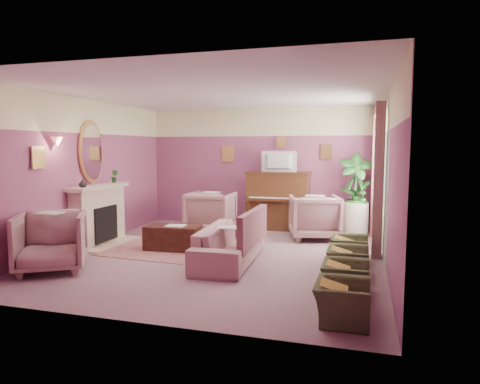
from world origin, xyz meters
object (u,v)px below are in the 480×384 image
(olive_chair_d, at_px, (350,245))
(olive_chair_b, at_px, (345,274))
(floral_armchair_right, at_px, (315,215))
(television, at_px, (278,160))
(floral_armchair_left, at_px, (211,210))
(coffee_table, at_px, (173,238))
(piano, at_px, (278,201))
(olive_chair_c, at_px, (348,258))
(sofa, at_px, (229,238))
(side_table, at_px, (356,219))
(floral_armchair_front, at_px, (51,238))
(olive_chair_a, at_px, (342,295))

(olive_chair_d, bearing_deg, olive_chair_b, -90.00)
(floral_armchair_right, height_order, olive_chair_b, floral_armchair_right)
(television, relative_size, floral_armchair_left, 0.80)
(floral_armchair_right, bearing_deg, television, 139.14)
(television, relative_size, coffee_table, 0.80)
(piano, height_order, olive_chair_b, piano)
(television, xyz_separation_m, olive_chair_d, (1.69, -2.51, -1.31))
(television, height_order, olive_chair_c, television)
(sofa, xyz_separation_m, floral_armchair_right, (1.14, 2.23, 0.09))
(olive_chair_d, bearing_deg, side_table, 88.52)
(sofa, height_order, olive_chair_b, sofa)
(piano, relative_size, floral_armchair_left, 1.39)
(floral_armchair_front, height_order, side_table, floral_armchair_front)
(piano, height_order, television, television)
(piano, distance_m, sofa, 3.10)
(coffee_table, height_order, sofa, sofa)
(olive_chair_d, bearing_deg, piano, 123.37)
(olive_chair_a, relative_size, olive_chair_b, 1.00)
(olive_chair_a, xyz_separation_m, olive_chair_b, (0.00, 0.82, 0.00))
(floral_armchair_left, xyz_separation_m, olive_chair_b, (3.05, -3.40, -0.21))
(floral_armchair_front, bearing_deg, olive_chair_b, 1.19)
(olive_chair_c, distance_m, olive_chair_d, 0.82)
(floral_armchair_left, bearing_deg, television, 29.10)
(floral_armchair_front, bearing_deg, olive_chair_a, -9.47)
(floral_armchair_left, bearing_deg, sofa, -63.20)
(olive_chair_b, relative_size, olive_chair_c, 1.00)
(olive_chair_c, height_order, side_table, side_table)
(floral_armchair_right, distance_m, floral_armchair_front, 4.99)
(sofa, height_order, olive_chair_c, sofa)
(coffee_table, xyz_separation_m, side_table, (3.21, 2.36, 0.12))
(floral_armchair_front, height_order, olive_chair_a, floral_armchair_front)
(olive_chair_b, xyz_separation_m, side_table, (0.06, 4.02, 0.06))
(coffee_table, relative_size, olive_chair_d, 1.49)
(floral_armchair_right, bearing_deg, olive_chair_a, -79.66)
(olive_chair_a, bearing_deg, floral_armchair_front, 170.53)
(sofa, distance_m, side_table, 3.50)
(coffee_table, bearing_deg, floral_armchair_right, 35.37)
(television, height_order, floral_armchair_left, television)
(floral_armchair_front, distance_m, olive_chair_d, 4.70)
(piano, xyz_separation_m, coffee_table, (-1.47, -2.55, -0.43))
(sofa, relative_size, floral_armchair_left, 2.02)
(television, height_order, side_table, television)
(sofa, bearing_deg, television, 86.00)
(piano, height_order, floral_armchair_left, piano)
(olive_chair_d, height_order, side_table, side_table)
(olive_chair_a, distance_m, olive_chair_d, 2.46)
(floral_armchair_front, distance_m, olive_chair_c, 4.47)
(floral_armchair_front, xyz_separation_m, olive_chair_a, (4.37, -0.73, -0.21))
(olive_chair_b, distance_m, side_table, 4.02)
(olive_chair_a, bearing_deg, television, 108.75)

